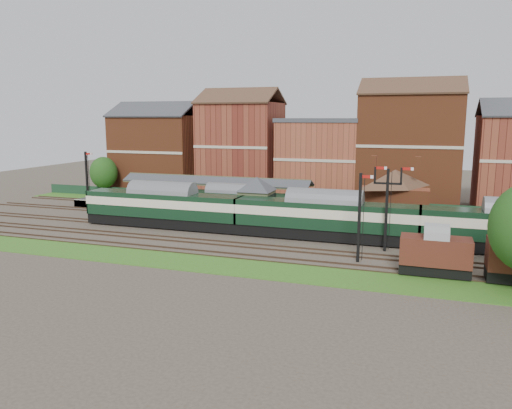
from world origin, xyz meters
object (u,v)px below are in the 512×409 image
(goods_van_a, at_px, (435,253))
(dmu_train, at_px, (324,216))
(platform_railcar, at_px, (234,203))
(semaphore_bracket, at_px, (387,204))
(signal_box, at_px, (257,201))

(goods_van_a, bearing_deg, dmu_train, 140.36)
(platform_railcar, bearing_deg, semaphore_bracket, -25.12)
(platform_railcar, bearing_deg, signal_box, -38.02)
(platform_railcar, relative_size, goods_van_a, 2.96)
(dmu_train, xyz_separation_m, goods_van_a, (10.86, -9.00, -0.64))
(dmu_train, relative_size, goods_van_a, 10.34)
(signal_box, bearing_deg, dmu_train, -20.77)
(dmu_train, bearing_deg, signal_box, 159.23)
(signal_box, relative_size, dmu_train, 0.10)
(signal_box, xyz_separation_m, goods_van_a, (19.43, -12.25, -1.27))
(semaphore_bracket, xyz_separation_m, platform_railcar, (-19.20, 9.00, -2.41))
(signal_box, xyz_separation_m, dmu_train, (8.57, -3.25, -0.63))
(semaphore_bracket, relative_size, goods_van_a, 1.48)
(platform_railcar, bearing_deg, goods_van_a, -33.31)
(semaphore_bracket, height_order, platform_railcar, semaphore_bracket)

